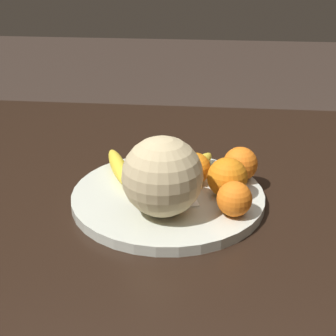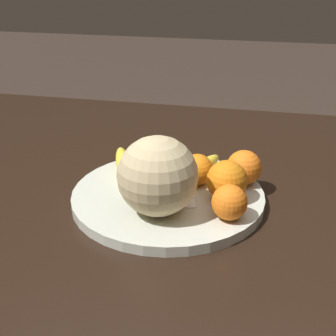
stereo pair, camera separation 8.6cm
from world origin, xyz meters
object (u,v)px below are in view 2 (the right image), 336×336
(banana_bunch, at_px, (161,167))
(produce_tag, at_px, (171,205))
(melon, at_px, (158,176))
(orange_back_left, at_px, (197,170))
(orange_front_left, at_px, (227,180))
(orange_mid_center, at_px, (244,167))
(orange_front_right, at_px, (229,202))
(kitchen_table, at_px, (205,233))
(fruit_bowl, at_px, (168,196))

(banana_bunch, relative_size, produce_tag, 2.66)
(melon, distance_m, orange_back_left, 0.14)
(banana_bunch, bearing_deg, melon, -170.19)
(orange_front_left, height_order, orange_mid_center, orange_front_left)
(banana_bunch, bearing_deg, orange_front_right, -133.97)
(banana_bunch, xyz_separation_m, orange_front_right, (-0.15, 0.14, 0.01))
(kitchen_table, xyz_separation_m, orange_front_right, (-0.05, 0.10, 0.13))
(orange_front_left, height_order, produce_tag, orange_front_left)
(orange_front_right, xyz_separation_m, orange_back_left, (0.07, -0.12, -0.00))
(orange_back_left, bearing_deg, fruit_bowl, 43.14)
(orange_mid_center, relative_size, orange_back_left, 1.11)
(fruit_bowl, relative_size, orange_mid_center, 5.34)
(kitchen_table, height_order, fruit_bowl, fruit_bowl)
(kitchen_table, bearing_deg, orange_mid_center, -149.13)
(melon, bearing_deg, orange_front_left, -147.10)
(banana_bunch, relative_size, orange_front_left, 3.26)
(melon, relative_size, orange_back_left, 2.27)
(kitchen_table, xyz_separation_m, orange_mid_center, (-0.06, -0.04, 0.14))
(banana_bunch, distance_m, produce_tag, 0.13)
(banana_bunch, bearing_deg, fruit_bowl, -157.85)
(fruit_bowl, bearing_deg, produce_tag, 107.86)
(orange_mid_center, bearing_deg, orange_front_right, 83.96)
(produce_tag, bearing_deg, orange_mid_center, -153.44)
(kitchen_table, distance_m, orange_mid_center, 0.15)
(banana_bunch, height_order, orange_mid_center, orange_mid_center)
(fruit_bowl, xyz_separation_m, orange_front_left, (-0.11, 0.00, 0.05))
(melon, bearing_deg, fruit_bowl, -91.24)
(kitchen_table, distance_m, banana_bunch, 0.16)
(melon, distance_m, banana_bunch, 0.16)
(orange_front_left, bearing_deg, banana_bunch, -27.25)
(kitchen_table, relative_size, orange_front_left, 21.09)
(kitchen_table, distance_m, fruit_bowl, 0.12)
(melon, xyz_separation_m, orange_front_right, (-0.12, -0.00, -0.04))
(orange_front_left, bearing_deg, produce_tag, 26.72)
(orange_front_left, distance_m, orange_mid_center, 0.07)
(fruit_bowl, height_order, orange_mid_center, orange_mid_center)
(orange_mid_center, bearing_deg, melon, 45.82)
(orange_front_left, xyz_separation_m, orange_back_left, (0.06, -0.05, -0.01))
(orange_mid_center, bearing_deg, orange_front_left, 69.43)
(banana_bunch, xyz_separation_m, orange_mid_center, (-0.17, 0.00, 0.02))
(melon, relative_size, produce_tag, 1.52)
(fruit_bowl, relative_size, orange_front_right, 5.93)
(fruit_bowl, distance_m, melon, 0.11)
(kitchen_table, relative_size, fruit_bowl, 4.34)
(fruit_bowl, distance_m, orange_front_right, 0.15)
(produce_tag, bearing_deg, banana_bunch, -86.54)
(orange_back_left, bearing_deg, melon, 67.49)
(kitchen_table, height_order, orange_back_left, orange_back_left)
(kitchen_table, height_order, orange_front_left, orange_front_left)
(orange_mid_center, xyz_separation_m, orange_back_left, (0.09, 0.02, -0.00))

